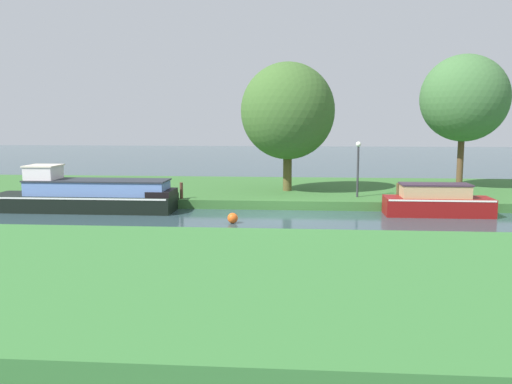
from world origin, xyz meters
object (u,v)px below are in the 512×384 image
maroon_barge (437,202)px  willow_tree_left (288,111)px  lamp_post (358,162)px  mooring_post_far (181,191)px  willow_tree_centre (464,98)px  mooring_post_near (398,192)px  channel_buoy (233,218)px  black_narrowboat (87,196)px

maroon_barge → willow_tree_left: size_ratio=0.69×
lamp_post → mooring_post_far: size_ratio=3.48×
mooring_post_far → willow_tree_centre: bearing=18.9°
maroon_barge → willow_tree_centre: 7.83m
maroon_barge → willow_tree_centre: bearing=65.9°
willow_tree_left → mooring_post_near: 6.65m
willow_tree_centre → lamp_post: bearing=-148.1°
lamp_post → willow_tree_left: bearing=154.6°
lamp_post → channel_buoy: lamp_post is taller
maroon_barge → mooring_post_near: maroon_barge is taller
channel_buoy → maroon_barge: bearing=16.2°
willow_tree_left → mooring_post_far: willow_tree_left is taller
mooring_post_near → mooring_post_far: 9.63m
channel_buoy → willow_tree_centre: bearing=37.3°
willow_tree_left → willow_tree_centre: 9.16m
lamp_post → mooring_post_near: 2.36m
willow_tree_centre → mooring_post_far: 15.04m
maroon_barge → mooring_post_far: size_ratio=5.90×
willow_tree_centre → mooring_post_near: 7.47m
willow_tree_left → willow_tree_centre: bearing=12.3°
willow_tree_centre → mooring_post_far: willow_tree_centre is taller
willow_tree_left → maroon_barge: bearing=-32.0°
maroon_barge → mooring_post_far: maroon_barge is taller
lamp_post → mooring_post_far: 8.18m
maroon_barge → mooring_post_near: size_ratio=5.47×
channel_buoy → black_narrowboat: bearing=160.3°
willow_tree_centre → maroon_barge: bearing=-114.1°
mooring_post_far → channel_buoy: bearing=-52.3°
willow_tree_left → lamp_post: willow_tree_left is taller
maroon_barge → channel_buoy: 8.58m
willow_tree_left → mooring_post_far: 6.52m
willow_tree_left → mooring_post_far: size_ratio=8.60×
lamp_post → black_narrowboat: bearing=-168.7°
channel_buoy → willow_tree_left: bearing=72.9°
mooring_post_near → channel_buoy: mooring_post_near is taller
mooring_post_near → mooring_post_far: (-9.63, 0.00, -0.03)m
black_narrowboat → lamp_post: 12.20m
willow_tree_left → black_narrowboat: bearing=-155.5°
black_narrowboat → mooring_post_near: size_ratio=10.09×
mooring_post_far → maroon_barge: bearing=-6.2°
maroon_barge → channel_buoy: (-8.23, -2.39, -0.37)m
black_narrowboat → mooring_post_far: (3.90, 1.21, 0.10)m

